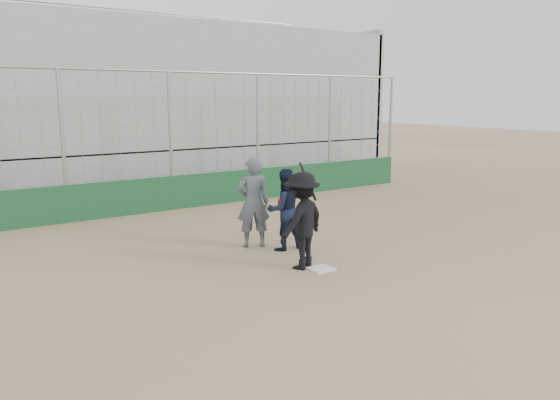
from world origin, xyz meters
TOP-DOWN VIEW (x-y plane):
  - ground at (0.00, 0.00)m, footprint 90.00×90.00m
  - home_plate at (0.00, 0.00)m, footprint 0.44×0.44m
  - backstop at (0.00, 7.00)m, footprint 18.10×0.25m
  - bleachers at (0.00, 11.95)m, footprint 20.25×6.70m
  - batter_at_plate at (-0.25, 0.30)m, footprint 1.39×1.07m
  - catcher_crouched at (0.21, 1.54)m, footprint 0.87×0.68m
  - umpire at (-0.21, 2.13)m, footprint 0.86×0.73m

SIDE VIEW (x-z plane):
  - ground at x=0.00m, z-range 0.00..0.00m
  - home_plate at x=0.00m, z-range 0.00..0.02m
  - catcher_crouched at x=0.21m, z-range 0.00..1.20m
  - umpire at x=-0.21m, z-range 0.00..1.80m
  - batter_at_plate at x=-0.25m, z-range -0.07..1.96m
  - backstop at x=0.00m, z-range -1.06..2.98m
  - bleachers at x=0.00m, z-range -0.57..6.41m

